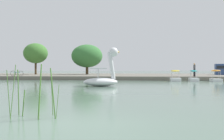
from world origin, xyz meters
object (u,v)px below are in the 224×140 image
swan_boat (103,76)px  pedal_boat_teal (194,78)px  bicycle_parked (17,73)px  tree_broadleaf_behind_dock (36,53)px  pedal_boat_orange (216,78)px  tree_broadleaf_right (87,56)px  person_on_path (194,69)px  pedal_boat_yellow (175,78)px

swan_boat → pedal_boat_teal: swan_boat is taller
bicycle_parked → pedal_boat_teal: bearing=-8.2°
swan_boat → tree_broadleaf_behind_dock: size_ratio=0.54×
tree_broadleaf_behind_dock → pedal_boat_orange: bearing=-28.4°
tree_broadleaf_right → pedal_boat_orange: bearing=-41.6°
swan_boat → tree_broadleaf_right: (-6.41, 26.45, 3.15)m
pedal_boat_teal → person_on_path: size_ratio=1.13×
tree_broadleaf_right → tree_broadleaf_behind_dock: bearing=-171.9°
swan_boat → tree_broadleaf_behind_dock: bearing=122.4°
pedal_boat_yellow → bicycle_parked: bearing=171.4°
pedal_boat_teal → pedal_boat_orange: pedal_boat_orange is taller
pedal_boat_yellow → pedal_boat_teal: bearing=-3.6°
swan_boat → pedal_boat_yellow: swan_boat is taller
pedal_boat_teal → pedal_boat_orange: size_ratio=1.00×
pedal_boat_yellow → pedal_boat_orange: size_ratio=1.06×
bicycle_parked → swan_boat: bearing=-43.8°
pedal_boat_orange → person_on_path: (-1.79, 3.25, 1.06)m
pedal_boat_yellow → pedal_boat_orange: pedal_boat_orange is taller
pedal_boat_orange → bicycle_parked: 26.71m
pedal_boat_teal → bicycle_parked: pedal_boat_teal is taller
pedal_boat_teal → tree_broadleaf_behind_dock: size_ratio=0.33×
tree_broadleaf_right → swan_boat: bearing=-76.4°
tree_broadleaf_behind_dock → person_on_path: tree_broadleaf_behind_dock is taller
pedal_boat_yellow → tree_broadleaf_right: bearing=130.9°
pedal_boat_orange → person_on_path: bearing=118.8°
tree_broadleaf_behind_dock → bicycle_parked: size_ratio=3.61×
pedal_boat_teal → tree_broadleaf_right: size_ratio=0.24×
swan_boat → pedal_boat_orange: (12.31, 9.82, -0.41)m
tree_broadleaf_right → person_on_path: (16.94, -13.37, -2.49)m
tree_broadleaf_right → bicycle_parked: bearing=-120.9°
swan_boat → bicycle_parked: bearing=136.2°
pedal_boat_yellow → person_on_path: bearing=44.0°
tree_broadleaf_behind_dock → person_on_path: (26.46, -12.02, -2.98)m
swan_boat → tree_broadleaf_behind_dock: 29.95m
pedal_boat_yellow → tree_broadleaf_right: 21.72m
pedal_boat_teal → tree_broadleaf_behind_dock: tree_broadleaf_behind_dock is taller
tree_broadleaf_right → tree_broadleaf_behind_dock: 9.63m
pedal_boat_teal → bicycle_parked: (-23.92, 3.44, 0.51)m
person_on_path → tree_broadleaf_right: bearing=141.7°
swan_boat → pedal_boat_orange: swan_boat is taller
bicycle_parked → tree_broadleaf_behind_dock: bearing=98.9°
tree_broadleaf_right → tree_broadleaf_behind_dock: tree_broadleaf_behind_dock is taller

